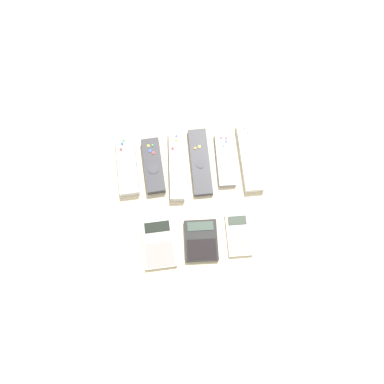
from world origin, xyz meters
name	(u,v)px	position (x,y,z in m)	size (l,w,h in m)	color
ground_plane	(193,208)	(0.00, 0.00, 0.00)	(3.00, 3.00, 0.00)	beige
remote_0	(127,165)	(-0.18, 0.14, 0.01)	(0.06, 0.18, 0.03)	silver
remote_1	(153,166)	(-0.10, 0.13, 0.01)	(0.06, 0.17, 0.03)	#333338
remote_2	(177,164)	(-0.04, 0.13, 0.01)	(0.05, 0.22, 0.03)	silver
remote_3	(200,162)	(0.03, 0.13, 0.01)	(0.05, 0.20, 0.02)	#333338
remote_4	(225,160)	(0.11, 0.13, 0.01)	(0.05, 0.16, 0.02)	gray
remote_5	(250,157)	(0.18, 0.13, 0.01)	(0.05, 0.21, 0.03)	white
calculator_0	(159,244)	(-0.10, -0.09, 0.01)	(0.09, 0.14, 0.01)	beige
calculator_1	(201,240)	(0.01, -0.10, 0.01)	(0.09, 0.12, 0.02)	black
calculator_2	(238,235)	(0.12, -0.09, 0.01)	(0.07, 0.12, 0.01)	silver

